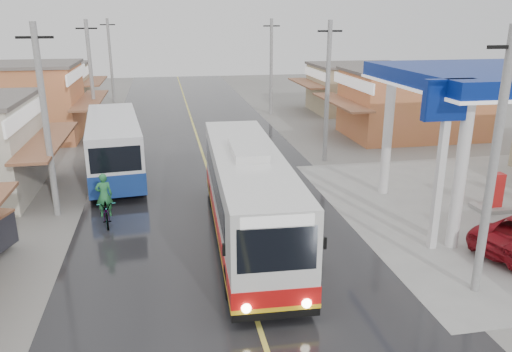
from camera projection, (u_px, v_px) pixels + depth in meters
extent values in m
plane|color=slate|center=(255.00, 314.00, 14.37)|extent=(120.00, 120.00, 0.00)
cube|color=black|center=(207.00, 167.00, 28.40)|extent=(12.00, 90.00, 0.02)
cube|color=#D8CC4C|center=(207.00, 166.00, 28.39)|extent=(0.15, 90.00, 0.01)
cylinder|color=white|center=(387.00, 138.00, 23.35)|extent=(0.44, 0.44, 5.50)
cylinder|color=white|center=(460.00, 176.00, 17.74)|extent=(0.44, 0.44, 5.50)
cube|color=#B21919|center=(495.00, 190.00, 21.77)|extent=(0.60, 0.45, 1.50)
cube|color=white|center=(440.00, 171.00, 17.52)|extent=(0.25, 0.25, 6.00)
cube|color=navy|center=(449.00, 100.00, 16.76)|extent=(1.80, 0.30, 1.40)
cube|color=silver|center=(248.00, 190.00, 18.57)|extent=(2.87, 11.77, 2.87)
cube|color=black|center=(248.00, 228.00, 19.04)|extent=(2.89, 11.79, 0.29)
cube|color=red|center=(248.00, 216.00, 18.89)|extent=(2.91, 11.81, 0.54)
cube|color=yellow|center=(248.00, 224.00, 18.99)|extent=(2.92, 11.82, 0.14)
cube|color=black|center=(246.00, 178.00, 18.93)|extent=(2.82, 9.34, 0.97)
cube|color=black|center=(277.00, 249.00, 12.99)|extent=(2.14, 0.20, 1.27)
cube|color=black|center=(232.00, 143.00, 23.89)|extent=(2.14, 0.20, 1.07)
cube|color=white|center=(277.00, 221.00, 12.75)|extent=(1.94, 0.19, 0.34)
cube|color=silver|center=(247.00, 149.00, 18.08)|extent=(1.28, 2.96, 0.29)
cylinder|color=black|center=(231.00, 282.00, 15.01)|extent=(0.38, 1.08, 1.07)
cylinder|color=black|center=(300.00, 277.00, 15.31)|extent=(0.38, 1.08, 1.07)
cylinder|color=black|center=(213.00, 195.00, 22.34)|extent=(0.38, 1.08, 1.07)
cylinder|color=black|center=(260.00, 192.00, 22.64)|extent=(0.38, 1.08, 1.07)
sphere|color=#FFF2CC|center=(246.00, 308.00, 13.31)|extent=(0.28, 0.28, 0.27)
sphere|color=#FFF2CC|center=(307.00, 303.00, 13.54)|extent=(0.28, 0.28, 0.27)
cube|color=black|center=(224.00, 250.00, 13.04)|extent=(0.08, 0.08, 0.34)
cube|color=black|center=(325.00, 243.00, 13.43)|extent=(0.08, 0.08, 0.34)
cube|color=silver|center=(114.00, 143.00, 26.17)|extent=(3.41, 9.57, 2.60)
cube|color=navy|center=(115.00, 159.00, 26.44)|extent=(3.45, 9.62, 1.04)
cube|color=black|center=(113.00, 136.00, 26.05)|extent=(3.29, 8.02, 0.94)
cube|color=black|center=(115.00, 159.00, 21.82)|extent=(2.20, 0.34, 1.15)
cylinder|color=black|center=(93.00, 188.00, 23.22)|extent=(0.41, 1.07, 1.04)
cylinder|color=black|center=(142.00, 184.00, 23.82)|extent=(0.41, 1.07, 1.04)
cylinder|color=black|center=(95.00, 152.00, 29.31)|extent=(0.41, 1.07, 1.04)
cylinder|color=black|center=(134.00, 150.00, 29.91)|extent=(0.41, 1.07, 1.04)
imported|color=black|center=(106.00, 211.00, 20.48)|extent=(1.02, 2.16, 1.09)
imported|color=#287940|center=(104.00, 195.00, 20.02)|extent=(0.72, 0.53, 1.81)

